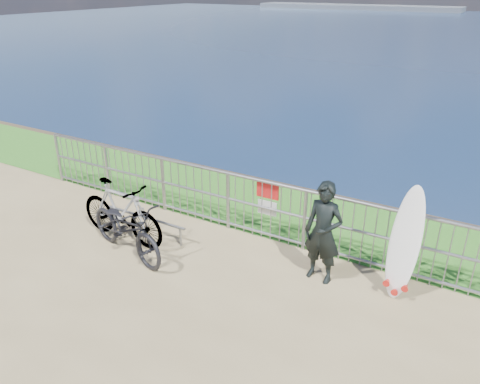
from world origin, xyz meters
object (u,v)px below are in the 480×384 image
Objects in this scene: surfboard at (404,247)px; bicycle_far at (121,211)px; bicycle_near at (126,228)px; surfer at (323,233)px.

bicycle_far is (-4.57, -0.85, -0.22)m from surfboard.
bicycle_near is 1.02× the size of bicycle_far.
bicycle_far is (-3.45, -0.64, -0.25)m from surfer.
surfer is at bearing -77.33° from bicycle_far.
surfboard reaches higher than bicycle_far.
surfboard reaches higher than surfer.
surfer is 0.85× the size of bicycle_near.
surfer is 3.52m from bicycle_far.
surfboard is at bearing -77.31° from bicycle_far.
surfer reaches higher than bicycle_near.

